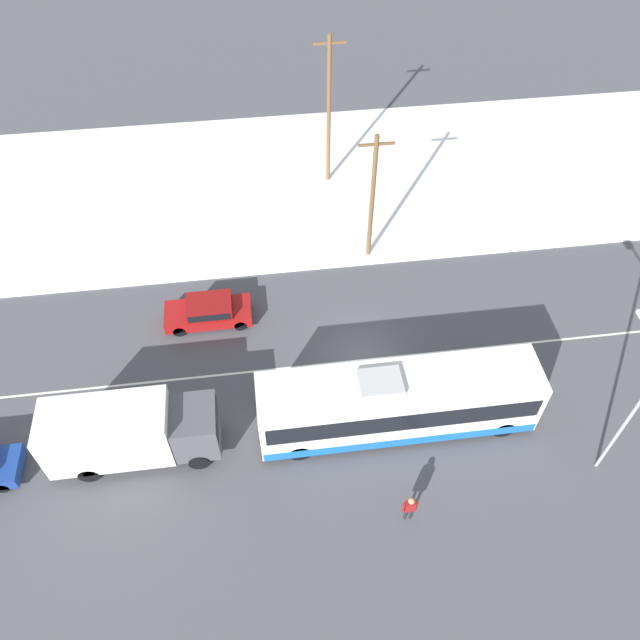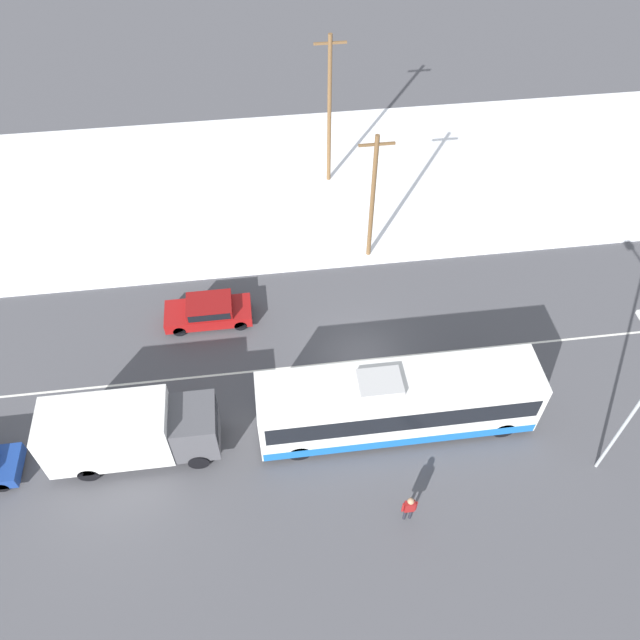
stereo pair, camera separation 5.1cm
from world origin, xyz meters
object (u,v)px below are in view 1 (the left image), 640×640
Objects in this scene: pedestrian_at_stop at (410,507)px; utility_pole_snowlot at (329,111)px; sedan_car at (209,311)px; utility_pole_roadside at (372,198)px; streetlamp at (635,394)px; box_truck at (128,432)px; city_bus at (398,403)px.

pedestrian_at_stop is 0.18× the size of utility_pole_snowlot.
sedan_car is 0.46× the size of utility_pole_snowlot.
streetlamp is at bearing -61.87° from utility_pole_roadside.
utility_pole_snowlot reaches higher than utility_pole_roadside.
box_truck is 11.85m from pedestrian_at_stop.
city_bus is at bearing 138.18° from sedan_car.
utility_pole_roadside is (-7.36, 13.76, -0.77)m from streetlamp.
box_truck is 16.58m from utility_pole_roadside.
streetlamp reaches higher than utility_pole_roadside.
box_truck is (-11.38, 0.01, 0.05)m from city_bus.
utility_pole_snowlot is (-0.50, 18.22, 3.17)m from city_bus.
box_truck is at bearing 65.69° from sedan_car.
city_bus is at bearing -88.43° from utility_pole_snowlot.
city_bus is 7.11× the size of pedestrian_at_stop.
pedestrian_at_stop is (-0.39, -4.38, -0.67)m from city_bus.
box_truck is at bearing 158.26° from pedestrian_at_stop.
sedan_car is at bearing 138.18° from city_bus.
utility_pole_snowlot is at bearing 90.28° from pedestrian_at_stop.
pedestrian_at_stop is 0.22× the size of streetlamp.
sedan_car is 13.97m from utility_pole_snowlot.
pedestrian_at_stop is at bearing -169.02° from streetlamp.
sedan_car is (3.27, 7.25, -1.00)m from box_truck.
streetlamp is 1.00× the size of utility_pole_roadside.
sedan_car is 0.56× the size of utility_pole_roadside.
streetlamp is 15.62m from utility_pole_roadside.
streetlamp is (8.14, -2.72, 3.11)m from city_bus.
utility_pole_roadside is 0.82× the size of utility_pole_snowlot.
streetlamp is (8.53, 1.66, 3.78)m from pedestrian_at_stop.
utility_pole_snowlot is at bearing -124.74° from sedan_car.
pedestrian_at_stop is 0.22× the size of utility_pole_roadside.
pedestrian_at_stop is at bearing -94.36° from utility_pole_roadside.
pedestrian_at_stop is at bearing -89.72° from utility_pole_snowlot.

